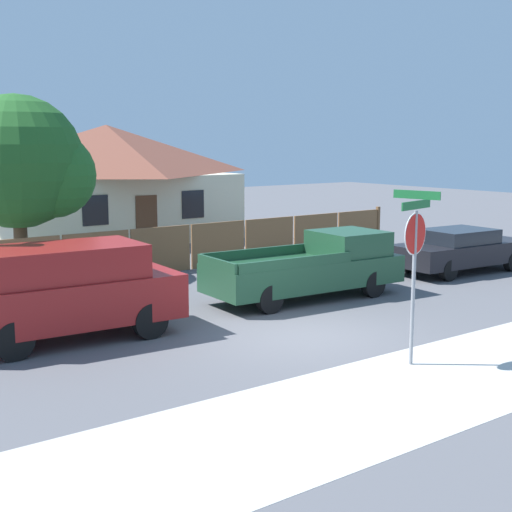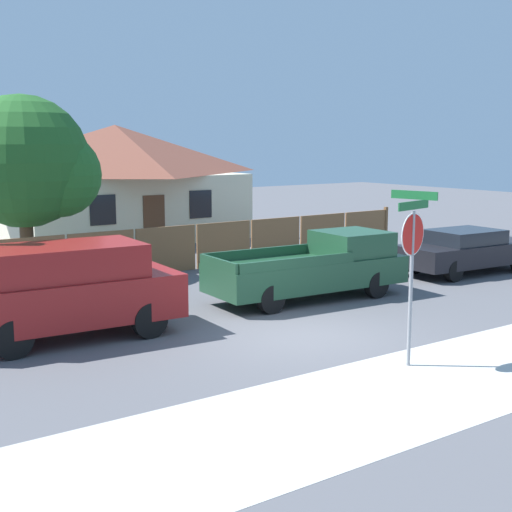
% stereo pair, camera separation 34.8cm
% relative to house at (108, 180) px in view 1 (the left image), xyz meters
% --- Properties ---
extents(ground_plane, '(80.00, 80.00, 0.00)m').
position_rel_house_xyz_m(ground_plane, '(-3.30, -16.31, -2.43)').
color(ground_plane, '#56565B').
extents(sidewalk_strip, '(36.00, 3.20, 0.01)m').
position_rel_house_xyz_m(sidewalk_strip, '(-3.30, -19.91, -2.43)').
color(sidewalk_strip, beige).
rests_on(sidewalk_strip, ground).
extents(wooden_fence, '(14.93, 0.12, 1.54)m').
position_rel_house_xyz_m(wooden_fence, '(-0.02, -8.26, -1.71)').
color(wooden_fence, brown).
rests_on(wooden_fence, ground).
extents(house, '(9.92, 7.15, 4.69)m').
position_rel_house_xyz_m(house, '(0.00, 0.00, 0.00)').
color(house, beige).
rests_on(house, ground).
extents(oak_tree, '(4.07, 3.88, 5.39)m').
position_rel_house_xyz_m(oak_tree, '(-5.72, -6.73, 0.92)').
color(oak_tree, brown).
rests_on(oak_tree, ground).
extents(red_suv, '(4.57, 2.23, 1.96)m').
position_rel_house_xyz_m(red_suv, '(-7.29, -13.67, -1.38)').
color(red_suv, maroon).
rests_on(red_suv, ground).
extents(orange_pickup, '(5.38, 2.21, 1.67)m').
position_rel_house_xyz_m(orange_pickup, '(-0.69, -13.69, -1.62)').
color(orange_pickup, '#1E472D').
rests_on(orange_pickup, ground).
extents(parked_sedan, '(4.74, 2.09, 1.36)m').
position_rel_house_xyz_m(parked_sedan, '(5.42, -13.67, -1.72)').
color(parked_sedan, black).
rests_on(parked_sedan, ground).
extents(stop_sign, '(0.99, 0.89, 3.18)m').
position_rel_house_xyz_m(stop_sign, '(-2.95, -19.01, -0.26)').
color(stop_sign, gray).
rests_on(stop_sign, ground).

